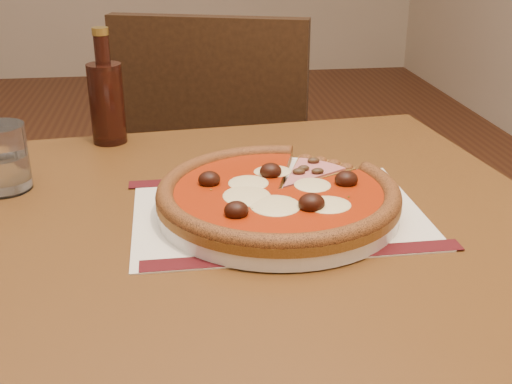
# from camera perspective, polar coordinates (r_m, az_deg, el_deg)

# --- Properties ---
(table) EXTENTS (0.87, 0.87, 0.75)m
(table) POSITION_cam_1_polar(r_m,az_deg,el_deg) (0.88, 0.17, -8.36)
(table) COLOR brown
(table) RESTS_ON ground
(chair_far) EXTENTS (0.54, 0.54, 0.92)m
(chair_far) POSITION_cam_1_polar(r_m,az_deg,el_deg) (1.60, -3.05, 1.74)
(chair_far) COLOR black
(chair_far) RESTS_ON ground
(placemat) EXTENTS (0.38, 0.27, 0.00)m
(placemat) POSITION_cam_1_polar(r_m,az_deg,el_deg) (0.85, 1.95, -1.83)
(placemat) COLOR beige
(placemat) RESTS_ON table
(plate) EXTENTS (0.32, 0.32, 0.02)m
(plate) POSITION_cam_1_polar(r_m,az_deg,el_deg) (0.85, 1.96, -1.22)
(plate) COLOR white
(plate) RESTS_ON placemat
(pizza) EXTENTS (0.32, 0.32, 0.04)m
(pizza) POSITION_cam_1_polar(r_m,az_deg,el_deg) (0.84, 1.97, 0.00)
(pizza) COLOR brown
(pizza) RESTS_ON plate
(ham_slice) EXTENTS (0.12, 0.12, 0.02)m
(ham_slice) POSITION_cam_1_polar(r_m,az_deg,el_deg) (0.92, 5.32, 1.77)
(ham_slice) COLOR brown
(ham_slice) RESTS_ON plate
(water_glass) EXTENTS (0.10, 0.10, 0.10)m
(water_glass) POSITION_cam_1_polar(r_m,az_deg,el_deg) (0.98, -21.80, 2.82)
(water_glass) COLOR white
(water_glass) RESTS_ON table
(bottle) EXTENTS (0.06, 0.06, 0.20)m
(bottle) POSITION_cam_1_polar(r_m,az_deg,el_deg) (1.13, -13.15, 8.06)
(bottle) COLOR #38150E
(bottle) RESTS_ON table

